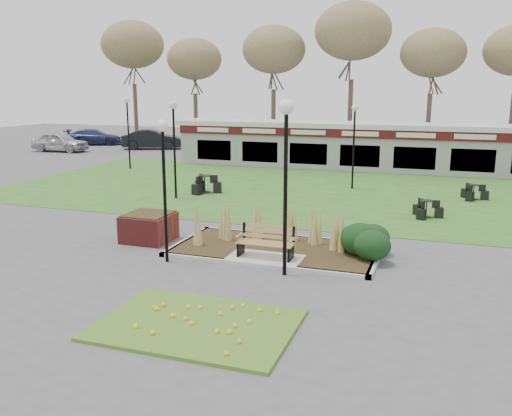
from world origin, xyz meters
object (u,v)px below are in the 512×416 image
(bistro_set_d, at_px, (473,195))
(brick_planter, at_px, (149,227))
(lamp_post_far_left, at_px, (128,117))
(car_black, at_px, (152,139))
(lamp_post_mid_right, at_px, (354,128))
(lamp_post_near_right, at_px, (163,160))
(lamp_post_near_left, at_px, (286,149))
(car_blue, at_px, (94,137))
(lamp_post_mid_left, at_px, (174,128))
(car_silver, at_px, (60,142))
(bistro_set_b, at_px, (426,212))
(bistro_set_a, at_px, (205,187))
(food_pavilion, at_px, (363,146))
(park_bench, at_px, (266,241))

(bistro_set_d, bearing_deg, brick_planter, -134.34)
(lamp_post_far_left, xyz_separation_m, car_black, (-4.38, 10.51, -2.46))
(brick_planter, bearing_deg, lamp_post_far_left, 124.01)
(lamp_post_mid_right, height_order, car_black, lamp_post_mid_right)
(lamp_post_near_right, xyz_separation_m, bistro_set_d, (8.97, 12.69, -2.79))
(lamp_post_near_left, height_order, car_blue, lamp_post_near_left)
(lamp_post_mid_left, bearing_deg, lamp_post_mid_right, 34.80)
(car_silver, bearing_deg, car_black, -58.07)
(bistro_set_d, bearing_deg, lamp_post_mid_right, 171.00)
(brick_planter, height_order, car_blue, car_blue)
(bistro_set_d, bearing_deg, bistro_set_b, -113.76)
(lamp_post_near_right, height_order, car_blue, lamp_post_near_right)
(lamp_post_near_left, height_order, lamp_post_mid_right, lamp_post_near_left)
(lamp_post_mid_left, xyz_separation_m, bistro_set_a, (0.71, 1.68, -2.96))
(brick_planter, distance_m, food_pavilion, 19.49)
(lamp_post_near_left, relative_size, lamp_post_mid_left, 1.06)
(park_bench, xyz_separation_m, lamp_post_near_right, (-2.75, -1.07, 2.45))
(park_bench, xyz_separation_m, lamp_post_mid_left, (-6.84, 7.42, 2.67))
(lamp_post_near_right, height_order, lamp_post_mid_right, lamp_post_mid_right)
(lamp_post_far_left, height_order, bistro_set_d, lamp_post_far_left)
(lamp_post_mid_left, bearing_deg, car_silver, 141.60)
(lamp_post_far_left, height_order, bistro_set_b, lamp_post_far_left)
(lamp_post_far_left, height_order, car_blue, lamp_post_far_left)
(bistro_set_a, relative_size, bistro_set_b, 1.24)
(lamp_post_near_left, height_order, car_black, lamp_post_near_left)
(lamp_post_far_left, bearing_deg, park_bench, -46.92)
(lamp_post_mid_right, xyz_separation_m, bistro_set_b, (3.79, -5.27, -2.85))
(bistro_set_a, bearing_deg, bistro_set_b, -10.01)
(lamp_post_near_right, bearing_deg, lamp_post_mid_left, 115.74)
(lamp_post_mid_right, relative_size, car_black, 0.86)
(lamp_post_near_left, xyz_separation_m, bistro_set_a, (-6.99, 10.14, -3.16))
(park_bench, bearing_deg, car_blue, 133.12)
(car_silver, bearing_deg, lamp_post_mid_left, -130.37)
(bistro_set_a, relative_size, car_silver, 0.34)
(lamp_post_near_right, xyz_separation_m, bistro_set_a, (-3.38, 10.16, -2.74))
(bistro_set_a, height_order, car_silver, car_silver)
(lamp_post_near_left, bearing_deg, brick_planter, 161.13)
(lamp_post_near_right, bearing_deg, car_blue, 128.71)
(food_pavilion, bearing_deg, lamp_post_mid_left, -119.08)
(lamp_post_near_right, xyz_separation_m, bistro_set_b, (7.05, 8.32, -2.80))
(bistro_set_a, bearing_deg, food_pavilion, 60.01)
(lamp_post_near_left, xyz_separation_m, car_silver, (-25.32, 22.42, -2.68))
(park_bench, height_order, lamp_post_near_left, lamp_post_near_left)
(park_bench, distance_m, lamp_post_near_right, 3.84)
(park_bench, distance_m, lamp_post_mid_right, 12.78)
(lamp_post_near_right, distance_m, lamp_post_mid_left, 9.42)
(lamp_post_mid_right, bearing_deg, bistro_set_d, -9.00)
(car_black, distance_m, car_blue, 6.80)
(park_bench, height_order, car_silver, car_silver)
(bistro_set_a, height_order, car_black, car_black)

